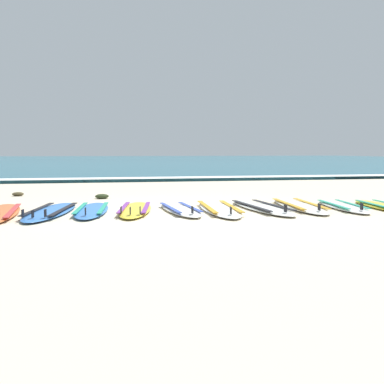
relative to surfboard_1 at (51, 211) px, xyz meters
The scene contains 14 objects.
ground_plane 2.19m from the surfboard_1, ahead, with size 80.00×80.00×0.00m, color beige.
sea 37.02m from the surfboard_1, 86.62° to the left, with size 80.00×60.00×0.10m, color #23667A.
wave_foam_strip 7.75m from the surfboard_1, 73.65° to the left, with size 80.00×0.97×0.11m, color white.
surfboard_1 is the anchor object (origin of this frame).
surfboard_2 0.65m from the surfboard_1, ahead, with size 0.68×2.11×0.18m.
surfboard_3 1.36m from the surfboard_1, ahead, with size 0.82×2.14×0.18m.
surfboard_4 2.11m from the surfboard_1, ahead, with size 0.65×1.97×0.18m.
surfboard_5 2.78m from the surfboard_1, ahead, with size 0.69×2.34×0.18m.
surfboard_6 3.55m from the surfboard_1, ahead, with size 0.76×2.31×0.18m.
surfboard_7 4.29m from the surfboard_1, ahead, with size 0.76×2.36×0.18m.
surfboard_8 5.02m from the surfboard_1, ahead, with size 0.69×1.97×0.18m.
surfboard_9 5.73m from the surfboard_1, ahead, with size 0.67×1.96×0.18m.
seaweed_clump_near_shoreline 3.23m from the surfboard_1, 109.40° to the left, with size 0.25×0.20×0.09m, color #4C4228.
seaweed_clump_mid_sand 2.26m from the surfboard_1, 69.40° to the left, with size 0.29×0.23×0.10m, color #2D381E.
Camera 1 is at (-1.28, -7.33, 1.03)m, focal length 41.63 mm.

